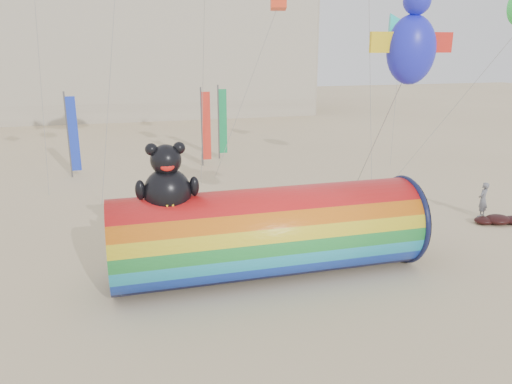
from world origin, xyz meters
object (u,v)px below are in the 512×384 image
object	(u,v)px
hotel_building	(39,22)
fabric_bundle	(501,219)
kite_handler	(483,200)
windsock_assembly	(269,230)

from	to	relation	value
hotel_building	fabric_bundle	size ratio (longest dim) A/B	23.06
hotel_building	kite_handler	bearing A→B (deg)	-61.19
windsock_assembly	kite_handler	xyz separation A→B (m)	(11.48, 3.24, -0.81)
windsock_assembly	fabric_bundle	bearing A→B (deg)	10.79
windsock_assembly	hotel_building	bearing A→B (deg)	104.86
hotel_building	windsock_assembly	xyz separation A→B (m)	(12.36, -46.58, -8.67)
hotel_building	fabric_bundle	distance (m)	51.47
kite_handler	fabric_bundle	bearing A→B (deg)	76.10
windsock_assembly	fabric_bundle	xyz separation A→B (m)	(11.72, 2.23, -1.47)
hotel_building	windsock_assembly	world-z (taller)	hotel_building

